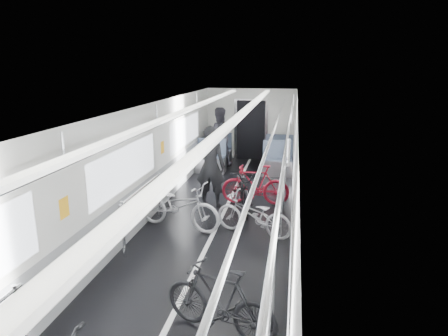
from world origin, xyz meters
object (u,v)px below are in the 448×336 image
at_px(bike_left_far, 179,205).
at_px(person_seated, 219,137).
at_px(bike_right_near, 220,300).
at_px(person_standing, 210,166).
at_px(bike_aisle, 244,188).
at_px(bike_right_far, 255,185).
at_px(bike_right_mid, 253,215).

height_order(bike_left_far, person_seated, person_seated).
xyz_separation_m(bike_right_near, person_standing, (-1.05, 4.43, 0.48)).
distance_m(bike_left_far, person_standing, 1.51).
xyz_separation_m(bike_right_near, bike_aisle, (-0.27, 4.33, 0.05)).
distance_m(bike_right_far, person_seated, 3.90).
xyz_separation_m(bike_right_near, bike_right_far, (-0.05, 4.71, 0.02)).
height_order(bike_right_near, bike_aisle, bike_aisle).
bearing_deg(bike_left_far, person_seated, 16.71).
relative_size(bike_right_mid, bike_aisle, 0.81).
bearing_deg(bike_left_far, bike_right_near, -140.55).
xyz_separation_m(bike_left_far, person_seated, (-0.19, 5.23, 0.46)).
distance_m(bike_right_near, bike_right_mid, 2.97).
height_order(bike_aisle, person_seated, person_seated).
bearing_deg(bike_right_near, bike_right_mid, -163.34).
relative_size(bike_right_near, bike_right_far, 0.95).
relative_size(bike_right_near, bike_right_mid, 0.97).
bearing_deg(person_seated, person_standing, 79.86).
height_order(bike_right_mid, person_standing, person_standing).
height_order(bike_right_near, bike_right_mid, bike_right_near).
bearing_deg(bike_right_near, person_standing, -148.35).
distance_m(bike_left_far, bike_right_mid, 1.49).
bearing_deg(bike_right_near, bike_aisle, -158.16).
xyz_separation_m(bike_right_near, person_seated, (-1.59, 8.26, 0.48)).
bearing_deg(person_standing, bike_right_far, -162.62).
height_order(bike_right_near, person_standing, person_standing).
distance_m(bike_right_mid, person_seated, 5.58).
bearing_deg(bike_left_far, bike_aisle, -26.57).
bearing_deg(bike_right_far, person_seated, -157.83).
bearing_deg(bike_right_mid, bike_aisle, -147.25).
distance_m(bike_right_far, bike_aisle, 0.44).
bearing_deg(bike_right_far, bike_right_mid, 3.03).
xyz_separation_m(bike_right_mid, bike_right_far, (-0.13, 1.75, 0.07)).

